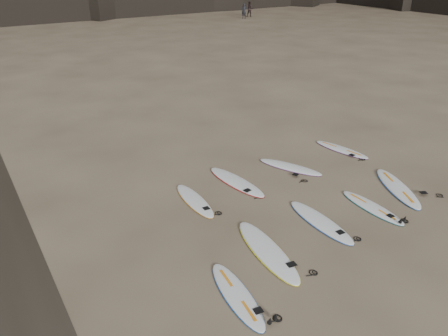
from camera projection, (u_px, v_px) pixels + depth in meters
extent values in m
plane|color=#897559|center=(327.00, 218.00, 12.08)|extent=(240.00, 240.00, 0.00)
cube|color=black|center=(97.00, 8.00, 49.58)|extent=(4.23, 4.46, 2.33)
cube|color=black|center=(408.00, 0.00, 57.99)|extent=(4.39, 4.01, 2.41)
ellipsoid|color=white|center=(237.00, 295.00, 9.30)|extent=(0.86, 2.35, 0.08)
ellipsoid|color=white|center=(267.00, 250.00, 10.69)|extent=(1.06, 2.85, 0.10)
ellipsoid|color=white|center=(320.00, 221.00, 11.86)|extent=(0.72, 2.51, 0.09)
ellipsoid|color=white|center=(372.00, 207.00, 12.55)|extent=(0.59, 2.23, 0.08)
ellipsoid|color=white|center=(398.00, 188.00, 13.58)|extent=(1.75, 2.67, 0.10)
ellipsoid|color=white|center=(195.00, 200.00, 12.90)|extent=(0.66, 2.26, 0.08)
ellipsoid|color=white|center=(236.00, 182.00, 13.96)|extent=(0.88, 2.62, 0.09)
ellipsoid|color=white|center=(290.00, 167.00, 14.94)|extent=(1.47, 2.34, 0.08)
ellipsoid|color=white|center=(341.00, 149.00, 16.29)|extent=(0.92, 2.31, 0.08)
imported|color=black|center=(244.00, 11.00, 50.13)|extent=(0.68, 0.72, 1.66)
imported|color=black|center=(250.00, 9.00, 51.47)|extent=(1.07, 1.05, 1.74)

